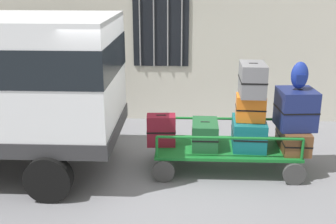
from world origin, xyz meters
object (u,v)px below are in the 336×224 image
(suitcase_midleft_bottom, at_px, (205,134))
(suitcase_center_middle, at_px, (251,108))
(backpack, at_px, (300,76))
(suitcase_left_bottom, at_px, (161,130))
(luggage_cart, at_px, (226,150))
(suitcase_center_top, at_px, (252,79))
(suitcase_midright_middle, at_px, (296,109))
(suitcase_center_bottom, at_px, (249,133))
(suitcase_midright_bottom, at_px, (293,138))

(suitcase_midleft_bottom, height_order, suitcase_center_middle, suitcase_center_middle)
(suitcase_center_middle, bearing_deg, backpack, 1.92)
(backpack, bearing_deg, suitcase_left_bottom, 179.77)
(luggage_cart, bearing_deg, backpack, 1.46)
(suitcase_center_middle, xyz_separation_m, backpack, (0.75, 0.03, 0.54))
(suitcase_center_top, xyz_separation_m, backpack, (0.75, 0.03, 0.06))
(suitcase_center_middle, height_order, backpack, backpack)
(suitcase_left_bottom, bearing_deg, suitcase_midright_middle, -0.98)
(suitcase_center_bottom, bearing_deg, suitcase_midright_bottom, -3.19)
(suitcase_left_bottom, distance_m, suitcase_center_middle, 1.53)
(suitcase_left_bottom, bearing_deg, suitcase_midleft_bottom, -3.83)
(suitcase_center_bottom, bearing_deg, suitcase_midright_middle, -2.48)
(suitcase_center_bottom, bearing_deg, suitcase_left_bottom, 179.78)
(suitcase_center_bottom, bearing_deg, suitcase_center_middle, -90.00)
(suitcase_center_bottom, distance_m, suitcase_midright_bottom, 0.74)
(suitcase_midright_middle, bearing_deg, luggage_cart, 179.98)
(luggage_cart, relative_size, suitcase_center_middle, 4.88)
(suitcase_center_bottom, xyz_separation_m, suitcase_center_top, (0.00, -0.04, 0.93))
(luggage_cart, height_order, backpack, backpack)
(suitcase_center_bottom, height_order, backpack, backpack)
(suitcase_midleft_bottom, bearing_deg, luggage_cart, 1.87)
(luggage_cart, xyz_separation_m, suitcase_midright_bottom, (1.10, -0.01, 0.25))
(suitcase_midright_bottom, bearing_deg, suitcase_center_top, 179.63)
(suitcase_midright_bottom, bearing_deg, suitcase_center_middle, 179.00)
(suitcase_left_bottom, bearing_deg, suitcase_center_top, -1.63)
(luggage_cart, bearing_deg, suitcase_midright_bottom, -0.49)
(suitcase_center_bottom, height_order, suitcase_midright_bottom, suitcase_center_bottom)
(suitcase_center_middle, distance_m, suitcase_midright_middle, 0.73)
(suitcase_midright_bottom, xyz_separation_m, suitcase_midright_middle, (-0.00, 0.01, 0.51))
(luggage_cart, distance_m, suitcase_center_middle, 0.84)
(suitcase_center_middle, xyz_separation_m, suitcase_midright_bottom, (0.73, -0.01, -0.51))
(suitcase_center_middle, bearing_deg, suitcase_center_top, -90.00)
(luggage_cart, height_order, suitcase_center_middle, suitcase_center_middle)
(suitcase_midright_middle, height_order, backpack, backpack)
(suitcase_midright_middle, bearing_deg, suitcase_center_bottom, 177.52)
(luggage_cart, xyz_separation_m, suitcase_midleft_bottom, (-0.37, -0.01, 0.29))
(suitcase_center_top, distance_m, suitcase_midright_bottom, 1.23)
(suitcase_left_bottom, xyz_separation_m, backpack, (2.21, -0.01, 0.97))
(suitcase_center_bottom, relative_size, suitcase_center_top, 1.19)
(suitcase_midleft_bottom, xyz_separation_m, suitcase_center_top, (0.73, 0.01, 0.95))
(suitcase_left_bottom, height_order, backpack, backpack)
(luggage_cart, xyz_separation_m, suitcase_center_top, (0.37, -0.00, 1.24))
(luggage_cart, height_order, suitcase_midright_middle, suitcase_midright_middle)
(suitcase_midleft_bottom, height_order, suitcase_center_top, suitcase_center_top)
(suitcase_center_bottom, relative_size, suitcase_center_middle, 1.52)
(luggage_cart, relative_size, suitcase_center_top, 3.80)
(suitcase_center_middle, bearing_deg, suitcase_center_bottom, 90.00)
(suitcase_midleft_bottom, bearing_deg, suitcase_left_bottom, 176.17)
(suitcase_center_bottom, distance_m, backpack, 1.24)
(luggage_cart, distance_m, backpack, 1.71)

